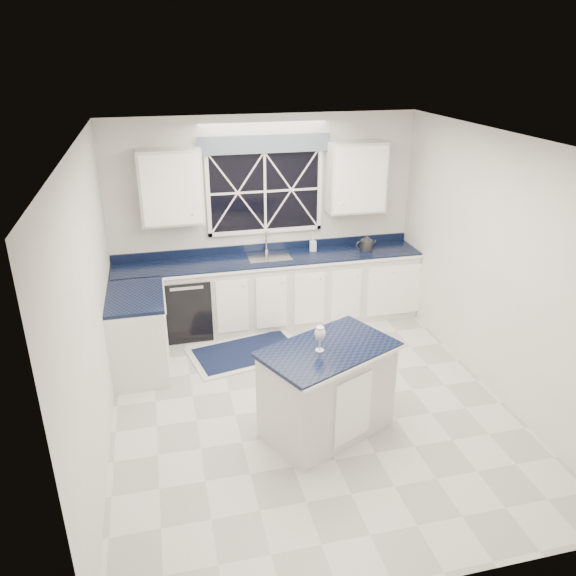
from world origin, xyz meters
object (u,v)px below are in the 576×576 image
object	(u,v)px
kettle	(366,244)
island	(327,390)
faucet	(267,241)
wine_glass	(320,334)
dishwasher	(187,303)
soap_bottle	(313,244)

from	to	relation	value
kettle	island	bearing A→B (deg)	-117.54
faucet	wine_glass	world-z (taller)	faucet
dishwasher	soap_bottle	distance (m)	1.83
kettle	soap_bottle	size ratio (longest dim) A/B	1.48
island	soap_bottle	distance (m)	2.65
wine_glass	kettle	bearing A→B (deg)	60.49
faucet	wine_glass	xyz separation A→B (m)	(-0.05, -2.61, -0.02)
kettle	wine_glass	distance (m)	2.76
dishwasher	wine_glass	bearing A→B (deg)	-66.45
dishwasher	wine_glass	xyz separation A→B (m)	(1.05, -2.42, 0.67)
wine_glass	island	bearing A→B (deg)	18.60
soap_bottle	faucet	bearing A→B (deg)	174.47
kettle	faucet	bearing A→B (deg)	171.48
soap_bottle	wine_glass	bearing A→B (deg)	-104.55
island	wine_glass	xyz separation A→B (m)	(-0.09, -0.03, 0.62)
dishwasher	faucet	size ratio (longest dim) A/B	2.72
dishwasher	island	distance (m)	2.65
dishwasher	kettle	bearing A→B (deg)	-0.38
dishwasher	kettle	distance (m)	2.49
faucet	soap_bottle	world-z (taller)	faucet
kettle	wine_glass	xyz separation A→B (m)	(-1.36, -2.40, 0.05)
faucet	dishwasher	bearing A→B (deg)	-169.98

